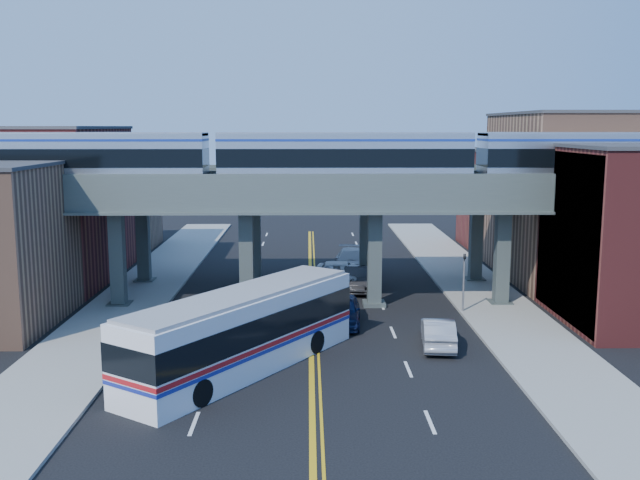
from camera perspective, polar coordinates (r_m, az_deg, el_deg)
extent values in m
plane|color=black|center=(37.39, -0.71, -8.31)|extent=(120.00, 120.00, 0.00)
cube|color=gray|center=(48.37, -14.56, -4.48)|extent=(5.00, 70.00, 0.16)
cube|color=gray|center=(48.43, 13.02, -4.40)|extent=(5.00, 70.00, 0.16)
cube|color=maroon|center=(55.14, -20.42, 2.60)|extent=(8.00, 14.00, 11.00)
cube|color=#885D46|center=(67.62, -16.72, 2.60)|extent=(8.00, 10.00, 8.00)
cube|color=maroon|center=(44.27, 23.96, 0.27)|extent=(8.00, 10.00, 10.00)
cube|color=#885D46|center=(55.18, 18.82, 3.21)|extent=(8.00, 14.00, 12.00)
cube|color=maroon|center=(67.64, 15.07, 3.10)|extent=(8.00, 10.00, 9.00)
cube|color=teal|center=(42.80, 19.13, -0.06)|extent=(0.10, 9.50, 9.50)
cube|color=#414C48|center=(46.00, -15.89, -1.51)|extent=(0.85, 0.85, 6.00)
cube|color=#414C48|center=(44.61, -5.90, -1.53)|extent=(0.85, 0.85, 6.00)
cube|color=#414C48|center=(44.63, 4.39, -1.50)|extent=(0.85, 0.85, 6.00)
cube|color=#414C48|center=(46.07, 14.35, -1.43)|extent=(0.85, 0.85, 6.00)
cube|color=#4B554F|center=(43.91, -0.77, 3.23)|extent=(52.00, 3.60, 1.40)
cube|color=#414C48|center=(52.69, -13.95, -0.12)|extent=(0.85, 0.85, 6.00)
cube|color=#414C48|center=(51.48, -5.24, -0.10)|extent=(0.85, 0.85, 6.00)
cube|color=#414C48|center=(51.50, 3.67, -0.07)|extent=(0.85, 0.85, 6.00)
cube|color=#414C48|center=(52.75, 12.36, -0.05)|extent=(0.85, 0.85, 6.00)
cube|color=#4B554F|center=(50.88, -0.79, 4.03)|extent=(52.00, 3.60, 1.40)
cube|color=black|center=(47.68, -24.18, 3.90)|extent=(2.21, 2.21, 0.25)
cube|color=black|center=(44.75, -12.56, 4.18)|extent=(2.21, 2.21, 0.25)
cube|color=silver|center=(45.88, -18.67, 6.21)|extent=(15.28, 2.92, 3.22)
cube|color=black|center=(45.87, -18.67, 6.40)|extent=(15.30, 2.98, 1.11)
cube|color=black|center=(43.92, -4.46, 4.28)|extent=(2.21, 2.21, 0.25)
cube|color=black|center=(44.41, 8.28, 4.27)|extent=(2.21, 2.21, 0.25)
cube|color=silver|center=(43.78, 1.96, 6.57)|extent=(15.28, 2.92, 3.22)
cube|color=black|center=(43.78, 1.96, 6.76)|extent=(15.30, 2.98, 1.11)
cube|color=black|center=(45.84, 16.10, 4.16)|extent=(2.21, 2.21, 0.25)
cube|color=silver|center=(47.40, 21.89, 6.11)|extent=(15.28, 2.92, 3.22)
cube|color=black|center=(47.39, 21.90, 6.30)|extent=(15.30, 2.98, 1.11)
cylinder|color=slate|center=(39.96, -0.30, -5.45)|extent=(0.09, 0.09, 2.30)
cylinder|color=red|center=(39.70, -0.30, -3.91)|extent=(0.76, 0.04, 0.76)
cylinder|color=slate|center=(43.77, 11.41, -3.74)|extent=(0.12, 0.12, 3.20)
imported|color=black|center=(43.37, 11.50, -1.10)|extent=(0.15, 0.18, 0.90)
cube|color=white|center=(33.29, -6.11, -7.37)|extent=(10.26, 12.99, 3.55)
cube|color=black|center=(33.17, -6.12, -6.61)|extent=(10.33, 13.06, 1.20)
cube|color=#B21419|center=(33.39, -6.10, -7.94)|extent=(10.33, 13.05, 0.21)
cylinder|color=black|center=(30.61, -11.44, -11.37)|extent=(3.18, 2.69, 1.14)
cylinder|color=black|center=(36.54, -2.18, -7.79)|extent=(3.18, 2.69, 1.14)
imported|color=#111A3E|center=(40.68, 1.82, -5.64)|extent=(2.34, 5.07, 1.68)
imported|color=#28272A|center=(49.11, 2.95, -3.12)|extent=(2.27, 5.05, 1.61)
imported|color=white|center=(49.63, 1.32, -2.90)|extent=(3.26, 6.49, 1.76)
imported|color=#A8A7AC|center=(55.31, 2.49, -1.67)|extent=(2.90, 6.14, 1.73)
imported|color=#9A9A9E|center=(37.21, 9.44, -7.32)|extent=(2.09, 4.70, 1.50)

